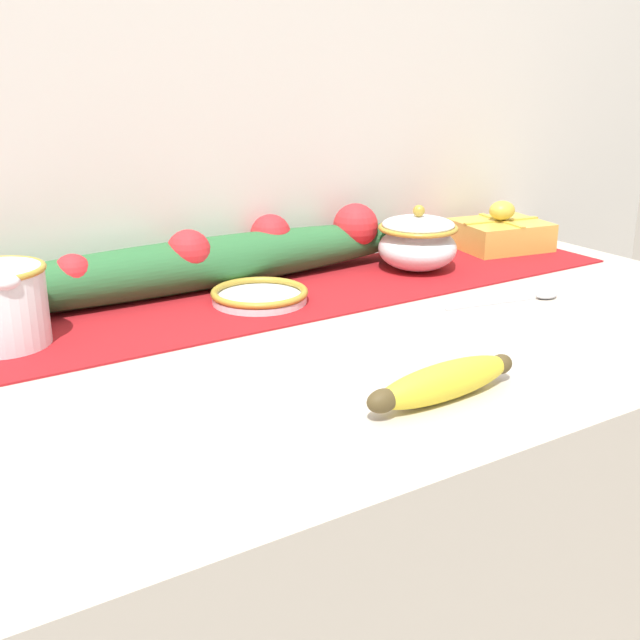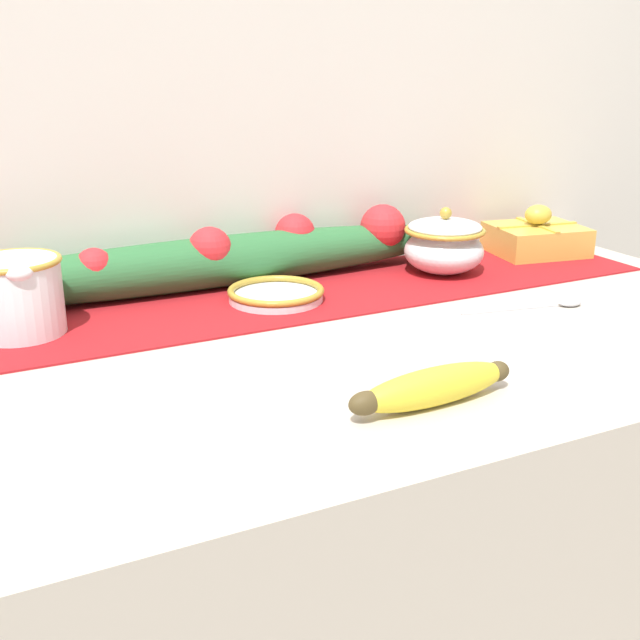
# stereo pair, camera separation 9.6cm
# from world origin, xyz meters

# --- Properties ---
(back_wall) EXTENTS (2.31, 0.04, 2.40)m
(back_wall) POSITION_xyz_m (0.00, 0.37, 1.20)
(back_wall) COLOR silver
(back_wall) RESTS_ON ground_plane
(table_runner) EXTENTS (1.39, 0.26, 0.00)m
(table_runner) POSITION_xyz_m (0.00, 0.21, 0.94)
(table_runner) COLOR #A8191E
(table_runner) RESTS_ON countertop
(cream_pitcher) EXTENTS (0.12, 0.14, 0.11)m
(cream_pitcher) POSITION_xyz_m (-0.29, 0.21, 1.00)
(cream_pitcher) COLOR white
(cream_pitcher) RESTS_ON countertop
(sugar_bowl) EXTENTS (0.13, 0.13, 0.11)m
(sugar_bowl) POSITION_xyz_m (0.38, 0.21, 0.99)
(sugar_bowl) COLOR white
(sugar_bowl) RESTS_ON countertop
(small_dish) EXTENTS (0.14, 0.14, 0.02)m
(small_dish) POSITION_xyz_m (0.07, 0.19, 0.95)
(small_dish) COLOR white
(small_dish) RESTS_ON countertop
(banana) EXTENTS (0.21, 0.05, 0.04)m
(banana) POSITION_xyz_m (0.07, -0.22, 0.96)
(banana) COLOR yellow
(banana) RESTS_ON countertop
(spoon) EXTENTS (0.19, 0.05, 0.01)m
(spoon) POSITION_xyz_m (0.43, -0.02, 0.94)
(spoon) COLOR #B7B7BC
(spoon) RESTS_ON countertop
(gift_box) EXTENTS (0.18, 0.16, 0.09)m
(gift_box) POSITION_xyz_m (0.61, 0.24, 0.97)
(gift_box) COLOR gold
(gift_box) RESTS_ON countertop
(poinsettia_garland) EXTENTS (0.93, 0.09, 0.11)m
(poinsettia_garland) POSITION_xyz_m (0.01, 0.30, 0.99)
(poinsettia_garland) COLOR #2D6B38
(poinsettia_garland) RESTS_ON countertop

